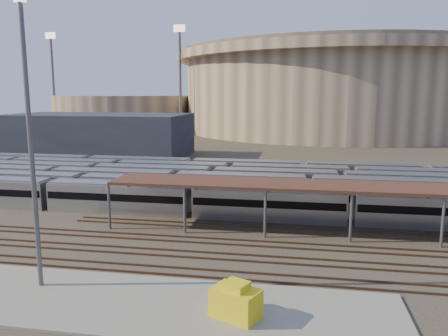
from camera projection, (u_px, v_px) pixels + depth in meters
The scene contains 13 objects.
ground at pixel (177, 236), 45.71m from camera, with size 420.00×420.00×0.00m, color #383026.
apron at pixel (54, 296), 31.98m from camera, with size 50.00×9.00×0.20m, color gray.
subway_trains at pixel (203, 184), 63.60m from camera, with size 119.45×23.90×3.60m.
inspection_shed at pixel (392, 190), 45.01m from camera, with size 60.30×6.00×5.30m.
empty_tracks at pixel (162, 252), 40.84m from camera, with size 170.00×9.62×0.18m.
stadium at pixel (333, 89), 174.62m from camera, with size 124.00×124.00×32.50m.
secondary_arena at pixel (124, 113), 180.97m from camera, with size 56.00×56.00×14.00m, color tan.
service_building at pixel (99, 135), 104.23m from camera, with size 42.00×20.00×10.00m, color #1E232D.
floodlight_0 at pixel (180, 77), 154.15m from camera, with size 4.00×1.00×38.40m.
floodlight_1 at pixel (53, 79), 173.23m from camera, with size 4.00×1.00×38.40m.
floodlight_3 at pixel (252, 81), 199.30m from camera, with size 4.00×1.00×38.40m.
yard_light_pole at pixel (31, 149), 31.86m from camera, with size 0.82×0.36×21.01m.
yellow_equipment at pixel (236, 303), 28.70m from camera, with size 3.10×1.94×1.94m, color yellow.
Camera 1 is at (12.48, -42.33, 14.75)m, focal length 35.00 mm.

